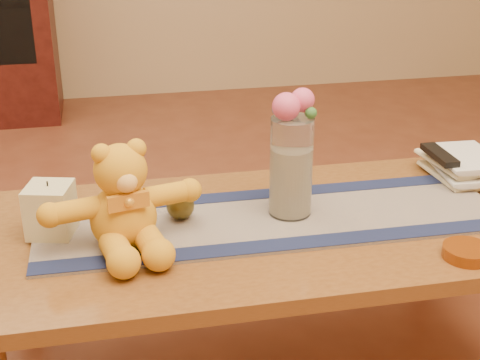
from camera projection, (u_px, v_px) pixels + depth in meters
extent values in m
cube|color=brown|center=(259.00, 232.00, 1.77)|extent=(1.40, 0.70, 0.04)
cylinder|color=brown|center=(21.00, 276.00, 2.00)|extent=(0.07, 0.07, 0.41)
cylinder|color=brown|center=(429.00, 233.00, 2.24)|extent=(0.07, 0.07, 0.41)
cube|color=#1F1948|center=(272.00, 219.00, 1.78)|extent=(1.20, 0.36, 0.01)
cube|color=#151C40|center=(286.00, 244.00, 1.65)|extent=(1.20, 0.07, 0.00)
cube|color=#151C40|center=(260.00, 194.00, 1.91)|extent=(1.20, 0.07, 0.00)
cube|color=beige|center=(50.00, 210.00, 1.68)|extent=(0.13, 0.13, 0.13)
cylinder|color=black|center=(47.00, 184.00, 1.65)|extent=(0.00, 0.00, 0.01)
cylinder|color=silver|center=(291.00, 167.00, 1.76)|extent=(0.11, 0.11, 0.26)
cylinder|color=beige|center=(291.00, 181.00, 1.77)|extent=(0.09, 0.09, 0.18)
sphere|color=#D74B77|center=(286.00, 107.00, 1.68)|extent=(0.07, 0.07, 0.07)
sphere|color=#D74B77|center=(302.00, 100.00, 1.69)|extent=(0.06, 0.06, 0.06)
sphere|color=#4C64A6|center=(293.00, 103.00, 1.73)|extent=(0.04, 0.04, 0.04)
sphere|color=#4C64A6|center=(279.00, 109.00, 1.71)|extent=(0.04, 0.04, 0.04)
sphere|color=#33662D|center=(311.00, 113.00, 1.69)|extent=(0.03, 0.03, 0.03)
sphere|color=#4B4019|center=(180.00, 206.00, 1.76)|extent=(0.09, 0.09, 0.07)
imported|color=beige|center=(435.00, 177.00, 2.02)|extent=(0.18, 0.23, 0.02)
imported|color=beige|center=(438.00, 172.00, 2.01)|extent=(0.18, 0.24, 0.02)
imported|color=beige|center=(434.00, 165.00, 2.00)|extent=(0.19, 0.24, 0.02)
imported|color=beige|center=(439.00, 159.00, 1.99)|extent=(0.17, 0.23, 0.02)
cube|color=black|center=(440.00, 155.00, 1.98)|extent=(0.05, 0.16, 0.02)
cylinder|color=#BF5914|center=(467.00, 252.00, 1.61)|extent=(0.13, 0.13, 0.03)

